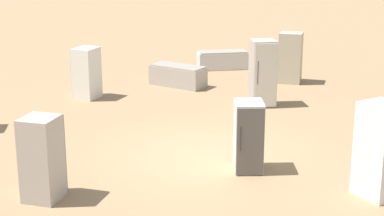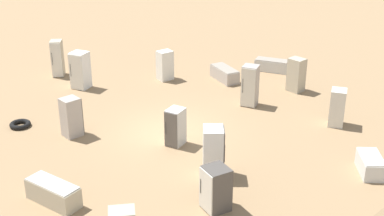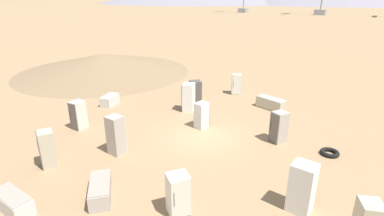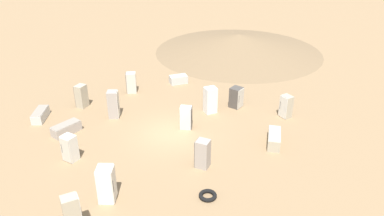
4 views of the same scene
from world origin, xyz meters
name	(u,v)px [view 1 (image 1 of 4)]	position (x,y,z in m)	size (l,w,h in m)	color
ground_plane	(208,156)	(0.00, 0.00, 0.00)	(1000.00, 1000.00, 0.00)	#937551
discarded_fridge_0	(263,73)	(-3.77, 2.56, 0.96)	(0.73, 0.73, 1.92)	#A89E93
discarded_fridge_1	(222,60)	(-8.73, 2.70, 0.32)	(0.80, 1.83, 0.65)	silver
discarded_fridge_4	(290,58)	(-6.21, 4.35, 0.84)	(0.91, 0.94, 1.68)	#B2A88E
discarded_fridge_6	(178,76)	(-6.57, 0.62, 0.34)	(1.81, 1.82, 0.68)	#A89E93
discarded_fridge_7	(249,137)	(1.02, 0.64, 0.76)	(0.84, 0.72, 1.52)	silver
discarded_fridge_9	(86,73)	(-5.71, -2.37, 0.77)	(0.96, 0.94, 1.55)	silver
discarded_fridge_11	(42,159)	(1.60, -3.65, 0.82)	(0.94, 0.91, 1.65)	#A89E93
discarded_fridge_14	(381,150)	(2.85, 2.73, 0.93)	(0.97, 0.94, 1.86)	white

